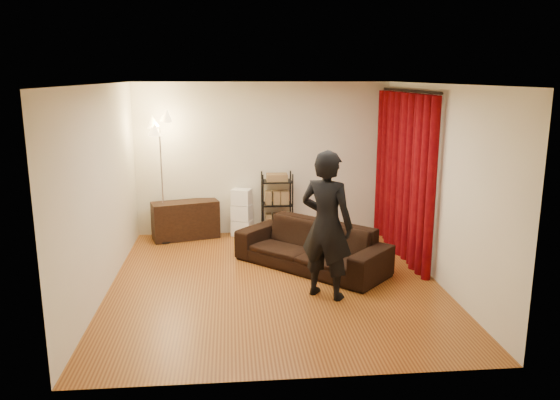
{
  "coord_description": "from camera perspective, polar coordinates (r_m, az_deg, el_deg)",
  "views": [
    {
      "loc": [
        -0.58,
        -7.12,
        2.81
      ],
      "look_at": [
        0.1,
        0.3,
        1.1
      ],
      "focal_mm": 35.0,
      "sensor_mm": 36.0,
      "label": 1
    }
  ],
  "objects": [
    {
      "name": "storage_boxes",
      "position": [
        9.73,
        -3.98,
        -1.3
      ],
      "size": [
        0.42,
        0.38,
        0.85
      ],
      "primitive_type": null,
      "rotation": [
        0.0,
        0.0,
        -0.38
      ],
      "color": "white",
      "rests_on": "ground"
    },
    {
      "name": "floor",
      "position": [
        7.68,
        -0.54,
        -8.54
      ],
      "size": [
        5.0,
        5.0,
        0.0
      ],
      "primitive_type": "plane",
      "color": "#955A20",
      "rests_on": "ground"
    },
    {
      "name": "wall_back",
      "position": [
        9.75,
        -1.77,
        4.3
      ],
      "size": [
        5.0,
        0.0,
        5.0
      ],
      "primitive_type": "plane",
      "rotation": [
        1.57,
        0.0,
        0.0
      ],
      "color": "beige",
      "rests_on": "ground"
    },
    {
      "name": "wire_shelf",
      "position": [
        9.7,
        -0.32,
        -0.44
      ],
      "size": [
        0.58,
        0.45,
        1.14
      ],
      "primitive_type": null,
      "rotation": [
        0.0,
        0.0,
        -0.19
      ],
      "color": "black",
      "rests_on": "ground"
    },
    {
      "name": "person",
      "position": [
        6.93,
        4.88,
        -2.62
      ],
      "size": [
        0.84,
        0.78,
        1.92
      ],
      "primitive_type": "imported",
      "rotation": [
        0.0,
        0.0,
        2.54
      ],
      "color": "black",
      "rests_on": "ground"
    },
    {
      "name": "ceiling",
      "position": [
        7.15,
        -0.59,
        12.04
      ],
      "size": [
        5.0,
        5.0,
        0.0
      ],
      "primitive_type": "plane",
      "rotation": [
        3.14,
        0.0,
        0.0
      ],
      "color": "white",
      "rests_on": "ground"
    },
    {
      "name": "curtain",
      "position": [
        8.82,
        12.76,
        2.57
      ],
      "size": [
        0.22,
        2.65,
        2.55
      ],
      "primitive_type": null,
      "color": "#660607",
      "rests_on": "ground"
    },
    {
      "name": "floor_lamp",
      "position": [
        9.41,
        -12.26,
        2.05
      ],
      "size": [
        0.4,
        0.4,
        2.17
      ],
      "primitive_type": null,
      "rotation": [
        0.0,
        0.0,
        -0.03
      ],
      "color": "silver",
      "rests_on": "ground"
    },
    {
      "name": "curtain_rod",
      "position": [
        8.69,
        13.32,
        11.06
      ],
      "size": [
        0.04,
        2.65,
        0.04
      ],
      "primitive_type": "cylinder",
      "rotation": [
        1.57,
        0.0,
        0.0
      ],
      "color": "black",
      "rests_on": "wall_right"
    },
    {
      "name": "wall_right",
      "position": [
        7.8,
        16.14,
        1.62
      ],
      "size": [
        0.0,
        5.0,
        5.0
      ],
      "primitive_type": "plane",
      "rotation": [
        1.57,
        0.0,
        -1.57
      ],
      "color": "beige",
      "rests_on": "ground"
    },
    {
      "name": "wall_front",
      "position": [
        4.88,
        1.84,
        -4.48
      ],
      "size": [
        5.0,
        0.0,
        5.0
      ],
      "primitive_type": "plane",
      "rotation": [
        -1.57,
        0.0,
        0.0
      ],
      "color": "beige",
      "rests_on": "ground"
    },
    {
      "name": "media_cabinet",
      "position": [
        9.71,
        -9.84,
        -2.07
      ],
      "size": [
        1.21,
        0.73,
        0.66
      ],
      "primitive_type": "cube",
      "rotation": [
        0.0,
        0.0,
        0.28
      ],
      "color": "black",
      "rests_on": "ground"
    },
    {
      "name": "sofa",
      "position": [
        8.13,
        3.29,
        -4.82
      ],
      "size": [
        2.28,
        2.23,
        0.67
      ],
      "primitive_type": "imported",
      "rotation": [
        0.0,
        0.0,
        -0.76
      ],
      "color": "black",
      "rests_on": "ground"
    },
    {
      "name": "wall_left",
      "position": [
        7.46,
        -18.06,
        0.99
      ],
      "size": [
        0.0,
        5.0,
        5.0
      ],
      "primitive_type": "plane",
      "rotation": [
        1.57,
        0.0,
        1.57
      ],
      "color": "beige",
      "rests_on": "ground"
    }
  ]
}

